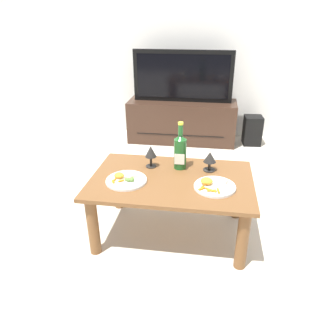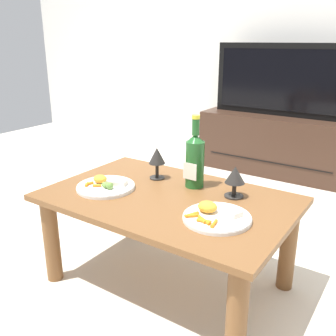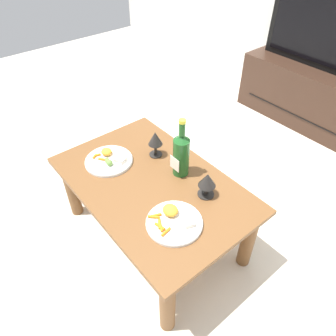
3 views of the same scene
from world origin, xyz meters
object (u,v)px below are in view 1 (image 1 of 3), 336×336
object	(u,v)px
dining_table	(172,189)
tv_screen	(183,76)
goblet_left	(151,153)
dinner_plate_left	(126,180)
tv_stand	(182,121)
goblet_right	(210,158)
floor_speaker	(252,130)
wine_bottle	(180,150)
dinner_plate_right	(214,186)

from	to	relation	value
dining_table	tv_screen	bearing A→B (deg)	93.82
goblet_left	dinner_plate_left	distance (m)	0.27
tv_stand	tv_screen	world-z (taller)	tv_screen
dining_table	dinner_plate_left	size ratio (longest dim) A/B	4.01
goblet_right	tv_stand	bearing A→B (deg)	102.23
floor_speaker	tv_screen	bearing A→B (deg)	175.97
floor_speaker	wine_bottle	xyz separation A→B (m)	(-0.65, -1.60, 0.39)
tv_stand	wine_bottle	xyz separation A→B (m)	(0.15, -1.60, 0.31)
floor_speaker	goblet_right	bearing A→B (deg)	-110.31
dining_table	goblet_right	xyz separation A→B (m)	(0.23, 0.15, 0.17)
dining_table	floor_speaker	bearing A→B (deg)	68.63
tv_stand	goblet_right	xyz separation A→B (m)	(0.35, -1.61, 0.27)
wine_bottle	dinner_plate_left	xyz separation A→B (m)	(-0.31, -0.24, -0.12)
tv_screen	wine_bottle	xyz separation A→B (m)	(0.15, -1.59, -0.19)
dining_table	dinner_plate_right	distance (m)	0.29
tv_screen	goblet_left	bearing A→B (deg)	-91.57
dining_table	dinner_plate_left	bearing A→B (deg)	-163.73
goblet_right	floor_speaker	bearing A→B (deg)	74.13
dinner_plate_right	floor_speaker	bearing A→B (deg)	77.05
dinner_plate_left	dinner_plate_right	distance (m)	0.54
dinner_plate_left	dining_table	bearing A→B (deg)	16.27
floor_speaker	dinner_plate_left	size ratio (longest dim) A/B	1.28
dining_table	goblet_right	distance (m)	0.32
wine_bottle	dinner_plate_right	xyz separation A→B (m)	(0.23, -0.24, -0.12)
dinner_plate_right	dinner_plate_left	bearing A→B (deg)	-179.99
goblet_left	dinner_plate_left	size ratio (longest dim) A/B	0.59
dining_table	tv_screen	distance (m)	1.80
dining_table	dinner_plate_left	distance (m)	0.30
floor_speaker	dinner_plate_right	distance (m)	1.91
goblet_right	dinner_plate_right	world-z (taller)	goblet_right
goblet_right	dinner_plate_right	distance (m)	0.24
dinner_plate_right	dining_table	bearing A→B (deg)	163.30
dinner_plate_left	dinner_plate_right	xyz separation A→B (m)	(0.54, 0.00, 0.00)
goblet_right	dinner_plate_left	xyz separation A→B (m)	(-0.50, -0.23, -0.08)
tv_stand	floor_speaker	distance (m)	0.81
tv_stand	wine_bottle	distance (m)	1.63
tv_stand	tv_screen	size ratio (longest dim) A/B	1.12
dinner_plate_left	goblet_right	bearing A→B (deg)	24.45
goblet_right	tv_screen	bearing A→B (deg)	102.24
wine_bottle	tv_screen	bearing A→B (deg)	95.45
wine_bottle	dinner_plate_right	world-z (taller)	wine_bottle
tv_stand	dinner_plate_left	distance (m)	1.85
goblet_left	tv_screen	bearing A→B (deg)	88.43
tv_screen	wine_bottle	world-z (taller)	tv_screen
tv_screen	dinner_plate_right	bearing A→B (deg)	-78.21
dining_table	tv_screen	world-z (taller)	tv_screen
dinner_plate_left	goblet_left	bearing A→B (deg)	63.93
wine_bottle	goblet_left	world-z (taller)	wine_bottle
tv_stand	goblet_left	size ratio (longest dim) A/B	8.06
tv_screen	goblet_right	bearing A→B (deg)	-77.76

